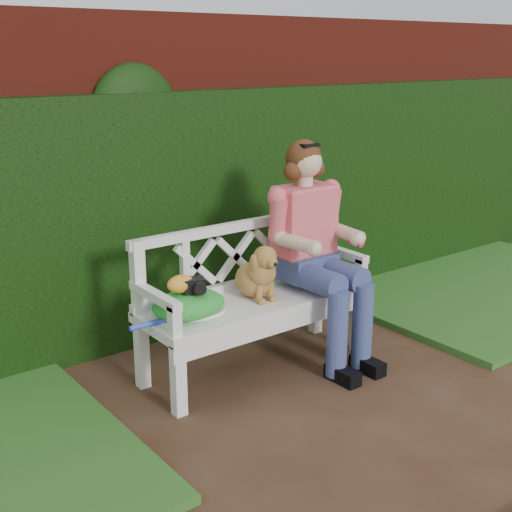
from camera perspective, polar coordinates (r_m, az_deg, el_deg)
ground at (r=3.93m, az=8.53°, el=-13.27°), size 60.00×60.00×0.00m
brick_wall at (r=4.99m, az=-6.79°, el=6.75°), size 10.00×0.30×2.20m
ivy_hedge at (r=4.85m, az=-5.35°, el=3.50°), size 10.00×0.18×1.70m
grass_right at (r=6.17m, az=18.23°, el=-2.35°), size 2.60×2.00×0.05m
garden_bench at (r=4.36m, az=0.00°, el=-6.43°), size 1.63×0.73×0.48m
seated_woman at (r=4.44m, az=4.42°, el=0.33°), size 0.81×0.94×1.41m
dog at (r=4.21m, az=0.03°, el=-1.20°), size 0.31×0.37×0.36m
tennis_racket at (r=4.01m, az=-5.14°, el=-4.66°), size 0.70×0.43×0.03m
green_bag at (r=3.97m, az=-5.63°, el=-3.98°), size 0.54×0.48×0.15m
camera_item at (r=3.92m, az=-5.22°, el=-2.42°), size 0.15×0.13×0.08m
baseball_glove at (r=3.91m, az=-6.29°, el=-2.33°), size 0.17×0.13×0.10m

